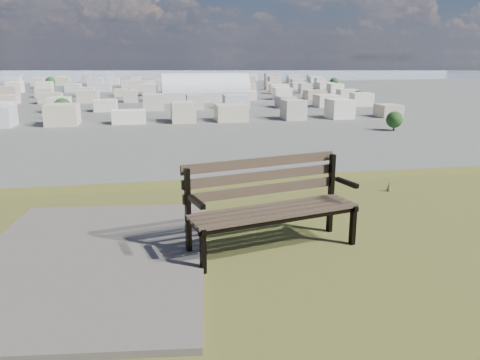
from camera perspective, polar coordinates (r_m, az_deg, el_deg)
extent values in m
cube|color=#443627|center=(4.99, 5.25, -4.39)|extent=(1.88, 0.53, 0.04)
cube|color=#443627|center=(5.10, 4.55, -3.97)|extent=(1.88, 0.53, 0.04)
cube|color=#443627|center=(5.20, 3.88, -3.56)|extent=(1.88, 0.53, 0.04)
cube|color=#443627|center=(5.31, 3.24, -3.17)|extent=(1.88, 0.53, 0.04)
cube|color=#443627|center=(5.33, 2.84, -1.18)|extent=(1.87, 0.47, 0.11)
cube|color=#443627|center=(5.32, 2.74, 0.48)|extent=(1.87, 0.47, 0.11)
cube|color=#443627|center=(5.30, 2.63, 2.16)|extent=(1.87, 0.47, 0.11)
cube|color=black|center=(4.70, -4.53, -8.65)|extent=(0.07, 0.07, 0.47)
cube|color=black|center=(5.02, -6.36, -4.07)|extent=(0.07, 0.07, 0.98)
cube|color=black|center=(4.82, -5.44, -5.52)|extent=(0.17, 0.53, 0.05)
cube|color=black|center=(4.68, -5.31, -2.69)|extent=(0.14, 0.38, 0.05)
cube|color=black|center=(5.54, 13.60, -5.37)|extent=(0.07, 0.07, 0.47)
cube|color=black|center=(5.81, 11.02, -1.64)|extent=(0.07, 0.07, 0.98)
cube|color=black|center=(5.63, 12.41, -2.79)|extent=(0.17, 0.53, 0.05)
cube|color=black|center=(5.52, 12.89, -0.31)|extent=(0.14, 0.38, 0.05)
cube|color=black|center=(5.00, 5.30, -4.94)|extent=(1.87, 0.48, 0.04)
cube|color=black|center=(5.33, 3.18, -3.63)|extent=(1.87, 0.48, 0.04)
cube|color=#5B564F|center=(5.27, -17.81, -9.10)|extent=(2.80, 3.70, 0.07)
cone|color=brown|center=(7.91, 17.71, -0.68)|extent=(0.08, 0.08, 0.18)
cube|color=#B6B6B2|center=(304.50, -4.29, 10.14)|extent=(54.85, 23.46, 6.08)
cylinder|color=white|center=(304.27, -4.30, 10.71)|extent=(54.85, 23.46, 23.09)
cube|color=silver|center=(213.08, -26.99, 6.77)|extent=(11.00, 11.00, 7.00)
cube|color=#B0A497|center=(207.76, -20.58, 7.27)|extent=(11.00, 11.00, 7.00)
cube|color=beige|center=(205.12, -13.91, 7.68)|extent=(11.00, 11.00, 7.00)
cube|color=silver|center=(205.28, -7.15, 8.00)|extent=(11.00, 11.00, 7.00)
cube|color=#C0B89C|center=(208.22, -0.48, 8.21)|extent=(11.00, 11.00, 7.00)
cube|color=tan|center=(213.83, 5.92, 8.30)|extent=(11.00, 11.00, 7.00)
cube|color=beige|center=(221.91, 11.93, 8.30)|extent=(11.00, 11.00, 7.00)
cube|color=#B9B2A8|center=(232.20, 17.46, 8.22)|extent=(11.00, 11.00, 7.00)
cube|color=beige|center=(264.20, -26.63, 8.06)|extent=(11.00, 11.00, 7.00)
cube|color=silver|center=(258.82, -21.46, 8.48)|extent=(11.00, 11.00, 7.00)
cube|color=#C0B89C|center=(255.58, -16.12, 8.85)|extent=(11.00, 11.00, 7.00)
cube|color=tan|center=(254.58, -10.67, 9.15)|extent=(11.00, 11.00, 7.00)
cube|color=beige|center=(255.83, -5.22, 9.36)|extent=(11.00, 11.00, 7.00)
cube|color=#B9B2A8|center=(259.31, 0.14, 9.49)|extent=(11.00, 11.00, 7.00)
cube|color=silver|center=(264.93, 5.31, 9.54)|extent=(11.00, 11.00, 7.00)
cube|color=#B0A497|center=(272.55, 10.23, 9.52)|extent=(11.00, 11.00, 7.00)
cube|color=beige|center=(282.01, 14.85, 9.43)|extent=(11.00, 11.00, 7.00)
cube|color=tan|center=(315.42, -26.38, 8.92)|extent=(11.00, 11.00, 7.00)
cube|color=beige|center=(310.00, -22.06, 9.29)|extent=(11.00, 11.00, 7.00)
cube|color=#B9B2A8|center=(306.36, -17.60, 9.62)|extent=(11.00, 11.00, 7.00)
cube|color=silver|center=(304.58, -13.05, 9.90)|extent=(11.00, 11.00, 7.00)
cube|color=#B0A497|center=(304.69, -8.47, 10.12)|extent=(11.00, 11.00, 7.00)
cube|color=beige|center=(306.68, -3.92, 10.27)|extent=(11.00, 11.00, 7.00)
cube|color=silver|center=(310.51, 0.55, 10.36)|extent=(11.00, 11.00, 7.00)
cube|color=#C0B89C|center=(316.13, 4.89, 10.38)|extent=(11.00, 11.00, 7.00)
cube|color=tan|center=(323.44, 9.06, 10.35)|extent=(11.00, 11.00, 7.00)
cube|color=beige|center=(332.32, 13.02, 10.27)|extent=(11.00, 11.00, 7.00)
cube|color=#B0A497|center=(366.70, -26.20, 9.55)|extent=(11.00, 11.00, 7.00)
cube|color=beige|center=(361.25, -22.49, 9.88)|extent=(11.00, 11.00, 7.00)
cube|color=silver|center=(357.33, -18.66, 10.17)|extent=(11.00, 11.00, 7.00)
cube|color=#C0B89C|center=(354.99, -14.76, 10.43)|extent=(11.00, 11.00, 7.00)
cube|color=tan|center=(354.27, -10.83, 10.64)|extent=(11.00, 11.00, 7.00)
cube|color=beige|center=(355.17, -6.89, 10.80)|extent=(11.00, 11.00, 7.00)
cube|color=#B9B2A8|center=(357.69, -2.98, 10.91)|extent=(11.00, 11.00, 7.00)
cube|color=silver|center=(361.78, 0.86, 10.97)|extent=(11.00, 11.00, 7.00)
cube|color=#B0A497|center=(367.39, 4.59, 10.99)|extent=(11.00, 11.00, 7.00)
cube|color=beige|center=(374.47, 8.20, 10.96)|extent=(11.00, 11.00, 7.00)
cube|color=silver|center=(382.92, 11.66, 10.89)|extent=(11.00, 11.00, 7.00)
cube|color=beige|center=(418.01, -26.07, 10.02)|extent=(11.00, 11.00, 7.00)
cube|color=#B9B2A8|center=(412.54, -22.81, 10.31)|extent=(11.00, 11.00, 7.00)
cube|color=silver|center=(408.40, -19.46, 10.58)|extent=(11.00, 11.00, 7.00)
cube|color=#B0A497|center=(405.65, -16.06, 10.82)|extent=(11.00, 11.00, 7.00)
cube|color=beige|center=(404.31, -12.61, 11.02)|extent=(11.00, 11.00, 7.00)
cube|color=silver|center=(404.39, -9.15, 11.19)|extent=(11.00, 11.00, 7.00)
cube|color=#C0B89C|center=(405.89, -5.69, 11.31)|extent=(11.00, 11.00, 7.00)
cube|color=tan|center=(408.80, -2.28, 11.40)|extent=(11.00, 11.00, 7.00)
cube|color=beige|center=(413.08, 1.08, 11.44)|extent=(11.00, 11.00, 7.00)
cube|color=#B9B2A8|center=(418.70, 4.36, 11.44)|extent=(11.00, 11.00, 7.00)
cube|color=silver|center=(425.60, 7.55, 11.41)|extent=(11.00, 11.00, 7.00)
cube|color=#B0A497|center=(433.71, 10.62, 11.35)|extent=(11.00, 11.00, 7.00)
cube|color=#C0B89C|center=(469.34, -25.97, 10.39)|extent=(11.00, 11.00, 7.00)
cube|color=tan|center=(463.86, -23.06, 10.65)|extent=(11.00, 11.00, 7.00)
cube|color=beige|center=(459.56, -20.09, 10.90)|extent=(11.00, 11.00, 7.00)
cube|color=#B9B2A8|center=(456.49, -17.06, 11.12)|extent=(11.00, 11.00, 7.00)
cube|color=silver|center=(454.66, -14.00, 11.32)|extent=(11.00, 11.00, 7.00)
cube|color=#B0A497|center=(454.10, -10.92, 11.48)|extent=(11.00, 11.00, 7.00)
cube|color=beige|center=(454.80, -7.83, 11.61)|extent=(11.00, 11.00, 7.00)
cube|color=silver|center=(456.77, -4.76, 11.70)|extent=(11.00, 11.00, 7.00)
cube|color=#C0B89C|center=(459.98, -1.73, 11.77)|extent=(11.00, 11.00, 7.00)
cube|color=tan|center=(464.41, 1.26, 11.80)|extent=(11.00, 11.00, 7.00)
cube|color=beige|center=(470.02, 4.18, 11.80)|extent=(11.00, 11.00, 7.00)
cube|color=#B9B2A8|center=(476.78, 7.03, 11.77)|extent=(11.00, 11.00, 7.00)
cube|color=silver|center=(484.64, 9.79, 11.72)|extent=(11.00, 11.00, 7.00)
cube|color=silver|center=(520.69, -25.88, 10.68)|extent=(11.00, 11.00, 7.00)
cube|color=#C0B89C|center=(515.20, -23.26, 10.93)|extent=(11.00, 11.00, 7.00)
cube|color=tan|center=(510.77, -20.59, 11.15)|extent=(11.00, 11.00, 7.00)
cube|color=beige|center=(507.44, -17.87, 11.36)|extent=(11.00, 11.00, 7.00)
cube|color=#B9B2A8|center=(505.22, -15.11, 11.54)|extent=(11.00, 11.00, 7.00)
cube|color=silver|center=(504.15, -12.34, 11.70)|extent=(11.00, 11.00, 7.00)
cube|color=#B0A497|center=(504.21, -9.56, 11.84)|extent=(11.00, 11.00, 7.00)
cube|color=beige|center=(505.41, -6.78, 11.94)|extent=(11.00, 11.00, 7.00)
cube|color=silver|center=(507.75, -4.02, 12.02)|extent=(11.00, 11.00, 7.00)
cube|color=#C0B89C|center=(511.21, -1.29, 12.07)|extent=(11.00, 11.00, 7.00)
cube|color=tan|center=(515.75, 1.40, 12.09)|extent=(11.00, 11.00, 7.00)
cube|color=beige|center=(521.37, 4.04, 12.09)|extent=(11.00, 11.00, 7.00)
cube|color=#B9B2A8|center=(528.02, 6.61, 12.06)|extent=(11.00, 11.00, 7.00)
cube|color=silver|center=(535.66, 9.12, 12.01)|extent=(11.00, 11.00, 7.00)
cube|color=silver|center=(572.06, -25.81, 10.92)|extent=(11.00, 11.00, 7.00)
cube|color=#C0B89C|center=(566.55, -23.43, 11.15)|extent=(11.00, 11.00, 7.00)
cube|color=tan|center=(562.01, -21.00, 11.36)|extent=(11.00, 11.00, 7.00)
cube|color=beige|center=(558.47, -18.53, 11.55)|extent=(11.00, 11.00, 7.00)
cube|color=#B9B2A8|center=(555.94, -16.03, 11.73)|extent=(11.00, 11.00, 7.00)
cube|color=silver|center=(554.45, -13.51, 11.88)|extent=(11.00, 11.00, 7.00)
cube|color=#B0A497|center=(553.98, -10.97, 12.01)|extent=(11.00, 11.00, 7.00)
cube|color=beige|center=(554.56, -8.44, 12.12)|extent=(11.00, 11.00, 7.00)
cube|color=silver|center=(556.18, -5.91, 12.21)|extent=(11.00, 11.00, 7.00)
cube|color=#C0B89C|center=(558.82, -3.41, 12.27)|extent=(11.00, 11.00, 7.00)
cube|color=tan|center=(562.47, -0.93, 12.31)|extent=(11.00, 11.00, 7.00)
cube|color=beige|center=(567.11, 1.52, 12.33)|extent=(11.00, 11.00, 7.00)
cube|color=#B9B2A8|center=(572.73, 3.92, 12.32)|extent=(11.00, 11.00, 7.00)
cube|color=silver|center=(579.29, 6.27, 12.30)|extent=(11.00, 11.00, 7.00)
cube|color=#B0A497|center=(586.75, 8.56, 12.25)|extent=(11.00, 11.00, 7.00)
cylinder|color=#301E18|center=(189.07, 18.24, 6.06)|extent=(0.80, 0.80, 2.10)
sphere|color=black|center=(188.66, 18.31, 7.01)|extent=(6.30, 6.30, 6.30)
cylinder|color=#301E18|center=(228.26, -20.73, 7.30)|extent=(0.80, 0.80, 2.70)
sphere|color=black|center=(227.84, -20.83, 8.31)|extent=(8.10, 8.10, 8.10)
cylinder|color=#301E18|center=(313.52, 14.13, 9.50)|extent=(0.80, 0.80, 1.95)
sphere|color=black|center=(313.29, 14.16, 10.03)|extent=(5.85, 5.85, 5.85)
cylinder|color=#301E18|center=(408.94, -2.27, 11.06)|extent=(0.80, 0.80, 2.25)
sphere|color=black|center=(408.74, -2.28, 11.54)|extent=(6.75, 6.75, 6.75)
cylinder|color=#301E18|center=(472.58, -22.07, 10.55)|extent=(0.80, 0.80, 2.85)
sphere|color=black|center=(472.37, -22.12, 11.07)|extent=(8.55, 8.55, 8.55)
cylinder|color=#301E18|center=(520.31, -25.64, 10.45)|extent=(0.80, 0.80, 2.40)
sphere|color=black|center=(520.14, -25.68, 10.84)|extent=(7.20, 7.20, 7.20)
cylinder|color=#301E18|center=(307.39, -3.16, 9.83)|extent=(0.80, 0.80, 2.10)
sphere|color=black|center=(307.14, -3.17, 10.42)|extent=(6.30, 6.30, 6.30)
cylinder|color=#301E18|center=(457.56, 11.35, 11.20)|extent=(0.80, 0.80, 2.55)
sphere|color=black|center=(457.36, 11.37, 11.68)|extent=(7.65, 7.65, 7.65)
cube|color=#9BB0C5|center=(903.89, -11.07, 12.73)|extent=(2400.00, 700.00, 0.12)
cube|color=#858EA6|center=(1401.68, -4.84, 14.48)|extent=(700.00, 220.00, 45.00)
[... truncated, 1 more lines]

